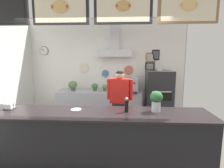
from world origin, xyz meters
TOP-DOWN VIEW (x-y plane):
  - ground_plane at (0.00, 0.00)m, footprint 5.89×5.89m
  - back_wall_assembly at (0.02, 2.29)m, footprint 4.61×2.61m
  - service_counter at (0.00, -0.38)m, footprint 3.69×0.74m
  - back_prep_counter at (-0.16, 2.05)m, footprint 2.38×0.56m
  - pizza_oven at (1.48, 1.86)m, footprint 0.69×0.66m
  - shop_worker at (0.44, 0.81)m, footprint 0.56×0.28m
  - espresso_machine at (0.65, 2.03)m, footprint 0.54×0.54m
  - potted_sage at (-0.30, 2.08)m, footprint 0.18×0.18m
  - potted_rosemary at (-0.93, 2.06)m, footprint 0.25×0.25m
  - potted_basil at (-0.01, 2.09)m, footprint 0.15×0.15m
  - basil_vase at (1.02, -0.27)m, footprint 0.19×0.19m
  - napkin_holder at (-1.33, -0.28)m, footprint 0.15×0.14m
  - condiment_plate at (-0.24, -0.27)m, footprint 0.16×0.16m
  - pepper_grinder at (0.56, -0.33)m, footprint 0.06×0.06m

SIDE VIEW (x-z plane):
  - ground_plane at x=0.00m, z-range 0.00..0.00m
  - back_prep_counter at x=-0.16m, z-range -0.01..0.89m
  - service_counter at x=0.00m, z-range 0.00..1.04m
  - pizza_oven at x=1.48m, z-range -0.05..1.56m
  - shop_worker at x=0.44m, z-range 0.06..1.64m
  - potted_basil at x=-0.01m, z-range 0.91..1.10m
  - potted_sage at x=-0.30m, z-range 0.91..1.12m
  - condiment_plate at x=-0.24m, z-range 1.04..1.06m
  - potted_rosemary at x=-0.93m, z-range 0.92..1.21m
  - napkin_holder at x=-1.33m, z-range 1.03..1.14m
  - espresso_machine at x=0.65m, z-range 0.90..1.30m
  - pepper_grinder at x=0.56m, z-range 1.04..1.27m
  - basil_vase at x=1.02m, z-range 1.06..1.38m
  - back_wall_assembly at x=0.02m, z-range 0.11..3.09m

